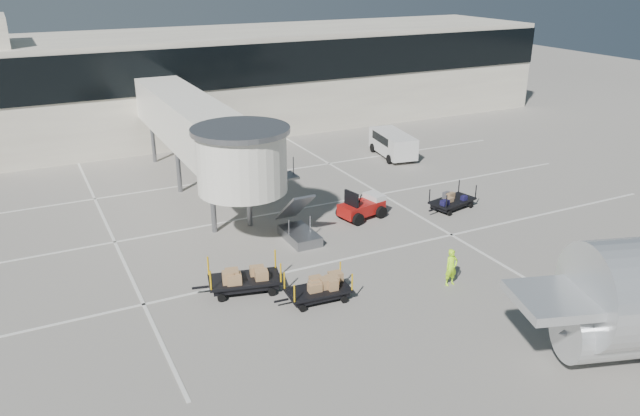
# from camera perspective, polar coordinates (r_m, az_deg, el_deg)

# --- Properties ---
(ground) EXTENTS (140.00, 140.00, 0.00)m
(ground) POSITION_cam_1_polar(r_m,az_deg,el_deg) (28.85, 4.89, -6.10)
(ground) COLOR gray
(ground) RESTS_ON ground
(lane_markings) EXTENTS (40.00, 30.00, 0.02)m
(lane_markings) POSITION_cam_1_polar(r_m,az_deg,el_deg) (36.14, -3.69, -0.16)
(lane_markings) COLOR silver
(lane_markings) RESTS_ON ground
(terminal) EXTENTS (64.00, 12.11, 15.20)m
(terminal) POSITION_cam_1_polar(r_m,az_deg,el_deg) (54.09, -12.25, 11.21)
(terminal) COLOR silver
(terminal) RESTS_ON ground
(jet_bridge) EXTENTS (5.70, 20.40, 6.03)m
(jet_bridge) POSITION_cam_1_polar(r_m,az_deg,el_deg) (36.42, -10.50, 6.77)
(jet_bridge) COLOR white
(jet_bridge) RESTS_ON ground
(baggage_tug) EXTENTS (2.82, 2.10, 1.72)m
(baggage_tug) POSITION_cam_1_polar(r_m,az_deg,el_deg) (34.87, 3.90, 0.08)
(baggage_tug) COLOR maroon
(baggage_tug) RESTS_ON ground
(suitcase_cart) EXTENTS (3.46, 1.96, 1.33)m
(suitcase_cart) POSITION_cam_1_polar(r_m,az_deg,el_deg) (36.94, 11.99, 0.64)
(suitcase_cart) COLOR black
(suitcase_cart) RESTS_ON ground
(box_cart_near) EXTENTS (3.34, 1.52, 1.29)m
(box_cart_near) POSITION_cam_1_polar(r_m,az_deg,el_deg) (26.50, -0.24, -7.42)
(box_cart_near) COLOR black
(box_cart_near) RESTS_ON ground
(box_cart_far) EXTENTS (3.88, 2.19, 1.49)m
(box_cart_far) POSITION_cam_1_polar(r_m,az_deg,el_deg) (27.38, -7.04, -6.48)
(box_cart_far) COLOR black
(box_cart_far) RESTS_ON ground
(ground_worker) EXTENTS (0.63, 0.42, 1.71)m
(ground_worker) POSITION_cam_1_polar(r_m,az_deg,el_deg) (28.13, 11.92, -5.32)
(ground_worker) COLOR #AFFF1A
(ground_worker) RESTS_ON ground
(minivan) EXTENTS (2.62, 4.90, 1.77)m
(minivan) POSITION_cam_1_polar(r_m,az_deg,el_deg) (46.29, 6.61, 6.00)
(minivan) COLOR silver
(minivan) RESTS_ON ground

